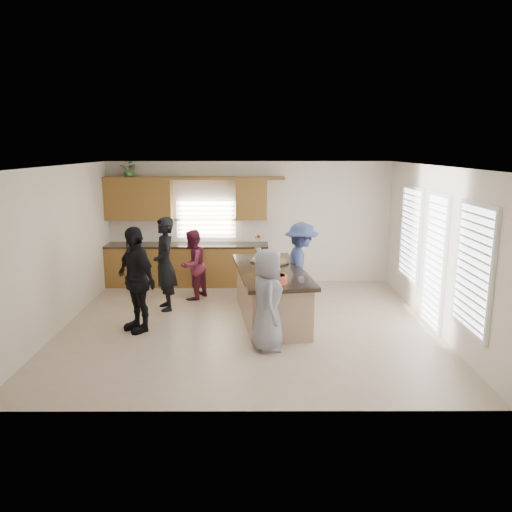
{
  "coord_description": "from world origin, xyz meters",
  "views": [
    {
      "loc": [
        0.12,
        -8.45,
        3.1
      ],
      "look_at": [
        0.15,
        0.5,
        1.15
      ],
      "focal_mm": 35.0,
      "sensor_mm": 36.0,
      "label": 1
    }
  ],
  "objects_px": {
    "woman_left_mid": "(192,265)",
    "woman_right_front": "(268,300)",
    "salad_bowl": "(275,279)",
    "woman_left_front": "(136,279)",
    "woman_left_back": "(165,264)",
    "woman_right_back": "(301,266)",
    "island": "(271,295)"
  },
  "relations": [
    {
      "from": "woman_left_back",
      "to": "salad_bowl",
      "type": "bearing_deg",
      "value": 32.77
    },
    {
      "from": "salad_bowl",
      "to": "island",
      "type": "bearing_deg",
      "value": 92.33
    },
    {
      "from": "island",
      "to": "woman_left_front",
      "type": "xyz_separation_m",
      "value": [
        -2.32,
        -0.57,
        0.46
      ]
    },
    {
      "from": "woman_left_back",
      "to": "woman_left_mid",
      "type": "bearing_deg",
      "value": 126.73
    },
    {
      "from": "woman_left_front",
      "to": "woman_right_back",
      "type": "bearing_deg",
      "value": 68.55
    },
    {
      "from": "salad_bowl",
      "to": "woman_right_front",
      "type": "distance_m",
      "value": 0.5
    },
    {
      "from": "woman_left_mid",
      "to": "woman_right_back",
      "type": "relative_size",
      "value": 0.85
    },
    {
      "from": "salad_bowl",
      "to": "woman_left_front",
      "type": "xyz_separation_m",
      "value": [
        -2.36,
        0.39,
        -0.11
      ]
    },
    {
      "from": "woman_left_mid",
      "to": "woman_left_back",
      "type": "bearing_deg",
      "value": -6.54
    },
    {
      "from": "woman_left_back",
      "to": "woman_right_back",
      "type": "relative_size",
      "value": 1.06
    },
    {
      "from": "woman_right_back",
      "to": "woman_left_front",
      "type": "bearing_deg",
      "value": 108.74
    },
    {
      "from": "woman_left_back",
      "to": "woman_right_front",
      "type": "distance_m",
      "value": 2.76
    },
    {
      "from": "woman_left_mid",
      "to": "salad_bowl",
      "type": "bearing_deg",
      "value": 62.35
    },
    {
      "from": "woman_left_front",
      "to": "woman_right_front",
      "type": "relative_size",
      "value": 1.14
    },
    {
      "from": "woman_left_mid",
      "to": "woman_left_front",
      "type": "height_order",
      "value": "woman_left_front"
    },
    {
      "from": "woman_left_front",
      "to": "woman_left_back",
      "type": "bearing_deg",
      "value": 122.86
    },
    {
      "from": "woman_left_back",
      "to": "woman_right_front",
      "type": "xyz_separation_m",
      "value": [
        1.93,
        -1.97,
        -0.11
      ]
    },
    {
      "from": "island",
      "to": "woman_right_back",
      "type": "xyz_separation_m",
      "value": [
        0.6,
        0.58,
        0.4
      ]
    },
    {
      "from": "woman_right_back",
      "to": "island",
      "type": "bearing_deg",
      "value": 131.21
    },
    {
      "from": "salad_bowl",
      "to": "woman_left_mid",
      "type": "relative_size",
      "value": 0.27
    },
    {
      "from": "woman_left_back",
      "to": "woman_left_front",
      "type": "relative_size",
      "value": 1.0
    },
    {
      "from": "island",
      "to": "woman_right_front",
      "type": "xyz_separation_m",
      "value": [
        -0.1,
        -1.39,
        0.35
      ]
    },
    {
      "from": "woman_left_mid",
      "to": "woman_right_front",
      "type": "bearing_deg",
      "value": 55.62
    },
    {
      "from": "woman_left_back",
      "to": "woman_left_front",
      "type": "xyz_separation_m",
      "value": [
        -0.29,
        -1.16,
        0.0
      ]
    },
    {
      "from": "salad_bowl",
      "to": "woman_left_back",
      "type": "bearing_deg",
      "value": 143.12
    },
    {
      "from": "island",
      "to": "salad_bowl",
      "type": "distance_m",
      "value": 1.12
    },
    {
      "from": "woman_left_back",
      "to": "woman_right_front",
      "type": "bearing_deg",
      "value": 24.05
    },
    {
      "from": "woman_left_mid",
      "to": "woman_left_front",
      "type": "relative_size",
      "value": 0.8
    },
    {
      "from": "woman_left_back",
      "to": "woman_right_back",
      "type": "height_order",
      "value": "woman_left_back"
    },
    {
      "from": "salad_bowl",
      "to": "woman_right_back",
      "type": "height_order",
      "value": "woman_right_back"
    },
    {
      "from": "salad_bowl",
      "to": "woman_left_front",
      "type": "bearing_deg",
      "value": 170.51
    },
    {
      "from": "woman_left_back",
      "to": "woman_left_mid",
      "type": "height_order",
      "value": "woman_left_back"
    }
  ]
}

